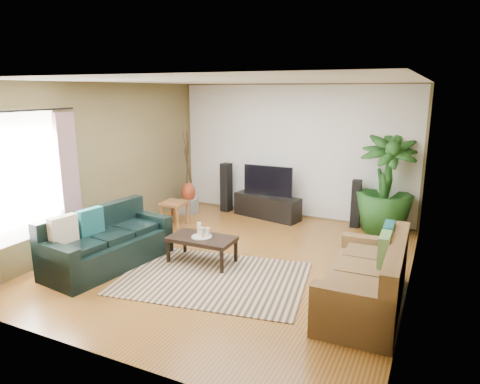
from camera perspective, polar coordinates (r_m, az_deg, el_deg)
The scene contains 27 objects.
floor at distance 6.70m, azimuth -0.74°, elevation -9.13°, with size 5.50×5.50×0.00m, color #925B25.
ceiling at distance 6.19m, azimuth -0.82°, elevation 14.62°, with size 5.50×5.50×0.00m, color white.
wall_back at distance 8.83m, azimuth 7.14°, elevation 5.39°, with size 5.00×5.00×0.00m, color brown.
wall_front at distance 4.10m, azimuth -18.02°, elevation -4.61°, with size 5.00×5.00×0.00m, color brown.
wall_left at distance 7.73m, azimuth -17.71°, elevation 3.71°, with size 5.50×5.50×0.00m, color brown.
wall_right at distance 5.69m, azimuth 22.45°, elevation -0.00°, with size 5.50×5.50×0.00m, color brown.
backwall_panel at distance 8.82m, azimuth 7.12°, elevation 5.38°, with size 4.90×4.90×0.00m, color white.
window_pane at distance 6.64m, azimuth -26.97°, elevation 1.80°, with size 1.80×1.80×0.00m, color white.
curtain_far at distance 7.12m, azimuth -21.80°, elevation 0.96°, with size 0.08×0.35×2.20m, color gray.
curtain_rod at distance 6.50m, azimuth -27.55°, elevation 9.55°, with size 0.03×0.03×1.90m, color black.
sofa_left at distance 6.66m, azimuth -17.15°, elevation -5.99°, with size 1.92×0.82×0.85m, color black.
sofa_right at distance 5.44m, azimuth 16.26°, elevation -10.39°, with size 1.91×0.86×0.85m, color brown.
area_rug at distance 6.12m, azimuth -3.58°, elevation -11.36°, with size 2.54×1.80×0.01m, color tan.
coffee_table at distance 6.59m, azimuth -5.09°, elevation -7.68°, with size 1.00×0.55×0.41m, color black.
candle_tray at distance 6.51m, azimuth -5.13°, elevation -5.95°, with size 0.31×0.31×0.01m, color #9C9C97.
candle_tall at distance 6.53m, azimuth -5.47°, elevation -4.91°, with size 0.06×0.06×0.20m, color beige.
candle_mid at distance 6.43m, azimuth -5.01°, elevation -5.40°, with size 0.06×0.06×0.15m, color beige.
candle_short at distance 6.51m, azimuth -4.34°, elevation -5.30°, with size 0.06×0.06×0.13m, color beige.
tv_stand at distance 8.82m, azimuth 3.65°, elevation -1.93°, with size 1.41×0.42×0.47m, color black.
television at distance 8.71m, azimuth 3.75°, elevation 1.52°, with size 1.03×0.06×0.61m, color black.
speaker_left at distance 9.22m, azimuth -1.84°, elevation 0.62°, with size 0.19×0.21×1.05m, color black.
speaker_right at distance 8.44m, azimuth 15.20°, elevation -1.52°, with size 0.17×0.18×0.92m, color black.
potted_plant at distance 8.20m, azimuth 18.84°, elevation 0.99°, with size 1.01×1.01×1.81m, color #1B4818.
plant_pot at distance 8.40m, azimuth 18.44°, elevation -4.18°, with size 0.33×0.33×0.26m, color black.
pedestal at distance 9.18m, azimuth -6.85°, elevation -1.88°, with size 0.32×0.32×0.32m, color gray.
vase at distance 9.10m, azimuth -6.90°, elevation -0.04°, with size 0.29×0.29×0.41m, color #97341B.
side_table at distance 8.42m, azimuth -8.70°, elevation -2.83°, with size 0.44×0.44×0.47m, color olive.
Camera 1 is at (2.73, -5.55, 2.58)m, focal length 32.00 mm.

